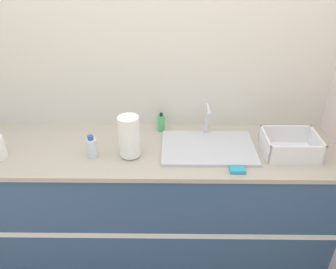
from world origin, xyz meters
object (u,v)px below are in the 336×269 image
at_px(paper_towel_roll, 129,137).
at_px(bottle_clear, 92,147).
at_px(dish_rack, 290,147).
at_px(sink, 208,146).
at_px(soap_dispenser, 161,123).

distance_m(paper_towel_roll, bottle_clear, 0.25).
bearing_deg(bottle_clear, dish_rack, 2.05).
height_order(dish_rack, bottle_clear, bottle_clear).
xyz_separation_m(dish_rack, bottle_clear, (-1.23, -0.04, 0.02)).
xyz_separation_m(paper_towel_roll, dish_rack, (1.00, 0.03, -0.09)).
height_order(sink, bottle_clear, sink).
height_order(bottle_clear, soap_dispenser, bottle_clear).
distance_m(dish_rack, soap_dispenser, 0.86).
xyz_separation_m(sink, dish_rack, (0.50, -0.05, 0.03)).
relative_size(dish_rack, bottle_clear, 2.23).
distance_m(sink, paper_towel_roll, 0.51).
bearing_deg(paper_towel_roll, dish_rack, 1.85).
distance_m(sink, dish_rack, 0.51).
bearing_deg(soap_dispenser, bottle_clear, -142.00).
bearing_deg(soap_dispenser, paper_towel_roll, -120.27).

